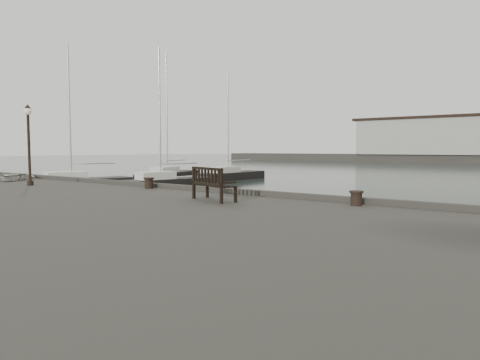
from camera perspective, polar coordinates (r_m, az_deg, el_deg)
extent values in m
plane|color=black|center=(15.86, 0.32, -7.44)|extent=(400.00, 400.00, 0.00)
cube|color=#9E9D93|center=(37.03, -15.39, -0.57)|extent=(2.00, 24.00, 0.50)
cube|color=#9E9D93|center=(105.91, 27.81, 5.17)|extent=(46.00, 9.00, 8.00)
cube|color=black|center=(106.11, 27.89, 7.49)|extent=(48.00, 9.50, 0.60)
cube|color=black|center=(13.52, -3.50, -0.69)|extent=(1.87, 1.11, 0.04)
cube|color=black|center=(13.36, -4.45, 0.39)|extent=(1.71, 0.59, 0.53)
cube|color=black|center=(13.54, -3.50, -1.72)|extent=(1.74, 0.99, 0.49)
cylinder|color=black|center=(18.09, -12.06, -0.39)|extent=(0.47, 0.47, 0.45)
cylinder|color=black|center=(12.78, 15.24, -2.35)|extent=(0.50, 0.50, 0.42)
cylinder|color=black|center=(21.33, -26.31, 3.67)|extent=(0.12, 0.12, 3.22)
cylinder|color=black|center=(21.38, -26.18, -0.38)|extent=(0.28, 0.28, 0.20)
sphere|color=silver|center=(21.40, -26.45, 8.24)|extent=(0.36, 0.36, 0.36)
cone|color=black|center=(21.41, -26.47, 8.78)|extent=(0.30, 0.30, 0.18)
imported|color=silver|center=(25.26, -28.07, 0.55)|extent=(3.06, 2.99, 0.52)
cube|color=black|center=(37.22, -20.90, -0.90)|extent=(4.21, 9.05, 1.40)
cube|color=silver|center=(37.16, -20.94, 0.64)|extent=(2.18, 3.33, 0.60)
cylinder|color=#B2B5B7|center=(37.22, -21.14, 8.42)|extent=(0.16, 0.16, 10.69)
cube|color=black|center=(45.27, -9.32, 0.16)|extent=(5.40, 10.53, 1.40)
cube|color=silver|center=(45.21, -9.34, 1.43)|extent=(2.55, 3.91, 0.60)
cylinder|color=#B2B5B7|center=(45.32, -9.42, 8.79)|extent=(0.16, 0.16, 12.23)
cube|color=black|center=(35.11, -9.94, -0.97)|extent=(3.48, 8.85, 1.40)
cube|color=silver|center=(35.03, -9.96, 0.66)|extent=(1.85, 3.20, 0.60)
cylinder|color=#B2B5B7|center=(35.08, -10.06, 8.63)|extent=(0.16, 0.16, 10.35)
cube|color=black|center=(44.62, -1.22, 0.16)|extent=(2.44, 9.06, 1.40)
cube|color=silver|center=(44.56, -1.22, 1.44)|extent=(1.60, 3.17, 0.60)
cylinder|color=#B2B5B7|center=(44.59, -1.23, 7.53)|extent=(0.16, 0.16, 10.06)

